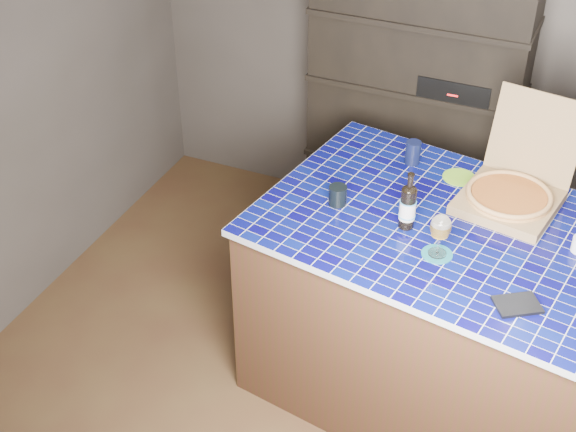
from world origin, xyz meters
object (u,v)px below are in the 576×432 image
at_px(pizza_box, 511,192).
at_px(mead_bottle, 408,206).
at_px(kitchen_island, 455,316).
at_px(wine_glass, 441,228).
at_px(dvd_case, 517,305).

bearing_deg(pizza_box, mead_bottle, -126.82).
distance_m(kitchen_island, pizza_box, 0.64).
xyz_separation_m(mead_bottle, wine_glass, (0.18, -0.14, 0.03)).
height_order(kitchen_island, pizza_box, pizza_box).
bearing_deg(wine_glass, kitchen_island, 67.61).
xyz_separation_m(kitchen_island, mead_bottle, (-0.27, -0.07, 0.61)).
bearing_deg(dvd_case, mead_bottle, -154.35).
xyz_separation_m(pizza_box, wine_glass, (-0.21, -0.50, 0.08)).
distance_m(kitchen_island, wine_glass, 0.68).
bearing_deg(dvd_case, pizza_box, 159.95).
relative_size(pizza_box, mead_bottle, 2.06).
distance_m(kitchen_island, dvd_case, 0.71).
relative_size(kitchen_island, pizza_box, 3.50).
bearing_deg(wine_glass, mead_bottle, 141.85).
distance_m(mead_bottle, wine_glass, 0.23).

